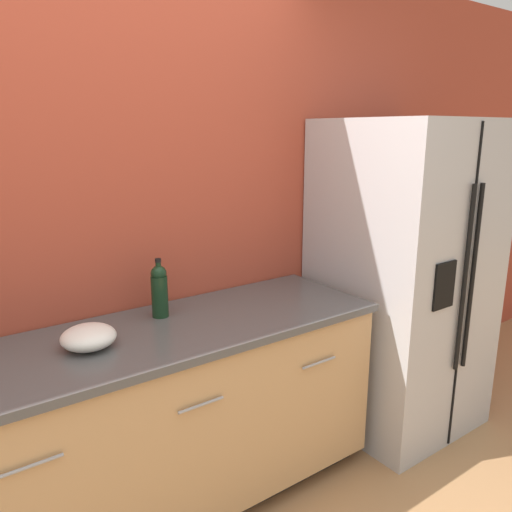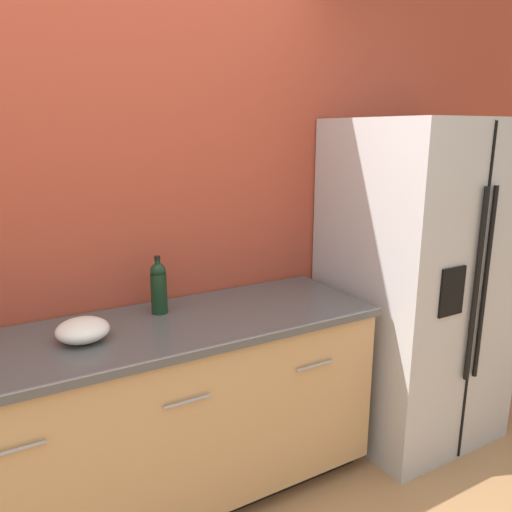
# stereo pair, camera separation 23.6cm
# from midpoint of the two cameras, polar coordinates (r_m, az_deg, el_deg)

# --- Properties ---
(wall_back) EXTENTS (10.00, 0.05, 2.60)m
(wall_back) POSITION_cam_midpoint_polar(r_m,az_deg,el_deg) (2.36, -23.02, 2.43)
(wall_back) COLOR #AD422D
(wall_back) RESTS_ON ground_plane
(counter_unit) EXTENTS (2.62, 0.64, 0.91)m
(counter_unit) POSITION_cam_midpoint_polar(r_m,az_deg,el_deg) (2.35, -20.46, -19.66)
(counter_unit) COLOR black
(counter_unit) RESTS_ON ground_plane
(refrigerator) EXTENTS (0.85, 0.83, 1.80)m
(refrigerator) POSITION_cam_midpoint_polar(r_m,az_deg,el_deg) (3.01, 14.16, -2.42)
(refrigerator) COLOR #B2B2B5
(refrigerator) RESTS_ON ground_plane
(wine_bottle) EXTENTS (0.08, 0.08, 0.27)m
(wine_bottle) POSITION_cam_midpoint_polar(r_m,az_deg,el_deg) (2.33, -13.86, -3.82)
(wine_bottle) COLOR black
(wine_bottle) RESTS_ON counter_unit
(mixing_bowl) EXTENTS (0.21, 0.21, 0.09)m
(mixing_bowl) POSITION_cam_midpoint_polar(r_m,az_deg,el_deg) (2.11, -21.71, -8.67)
(mixing_bowl) COLOR white
(mixing_bowl) RESTS_ON counter_unit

